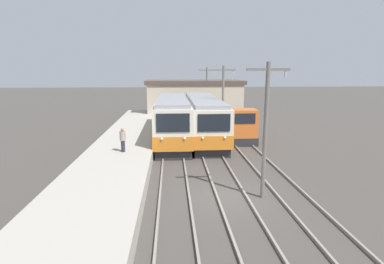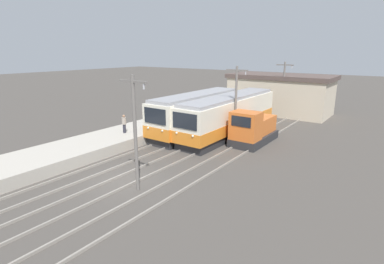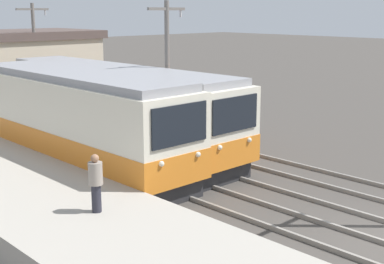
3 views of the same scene
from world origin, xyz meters
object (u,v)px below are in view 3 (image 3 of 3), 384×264
(commuter_train_left, at_px, (77,125))
(shunting_locomotive, at_px, (185,119))
(commuter_train_center, at_px, (115,112))
(catenary_mast_far, at_px, (35,55))
(person_on_platform, at_px, (96,181))
(catenary_mast_mid, at_px, (167,71))

(commuter_train_left, height_order, shunting_locomotive, commuter_train_left)
(shunting_locomotive, bearing_deg, commuter_train_center, 156.83)
(commuter_train_left, xyz_separation_m, catenary_mast_far, (4.31, 11.28, 1.80))
(commuter_train_left, bearing_deg, catenary_mast_far, 69.10)
(person_on_platform, bearing_deg, commuter_train_center, 51.18)
(commuter_train_left, distance_m, shunting_locomotive, 5.83)
(shunting_locomotive, distance_m, person_on_platform, 11.10)
(catenary_mast_far, bearing_deg, commuter_train_left, -110.90)
(shunting_locomotive, xyz_separation_m, catenary_mast_far, (-1.49, 11.20, 2.37))
(commuter_train_left, xyz_separation_m, person_on_platform, (-3.31, -6.23, -0.05))
(commuter_train_center, height_order, shunting_locomotive, commuter_train_center)
(commuter_train_left, height_order, catenary_mast_mid, catenary_mast_mid)
(shunting_locomotive, height_order, catenary_mast_far, catenary_mast_far)
(commuter_train_left, bearing_deg, commuter_train_center, 25.99)
(catenary_mast_mid, distance_m, person_on_platform, 9.76)
(person_on_platform, bearing_deg, shunting_locomotive, 34.71)
(catenary_mast_mid, relative_size, person_on_platform, 4.09)
(shunting_locomotive, xyz_separation_m, catenary_mast_mid, (-1.49, -0.50, 2.37))
(catenary_mast_mid, relative_size, catenary_mast_far, 1.00)
(commuter_train_left, relative_size, commuter_train_center, 0.84)
(commuter_train_center, height_order, catenary_mast_far, catenary_mast_far)
(shunting_locomotive, height_order, person_on_platform, shunting_locomotive)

